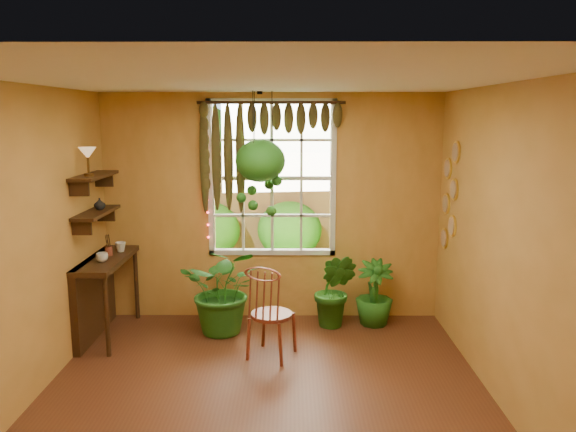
{
  "coord_description": "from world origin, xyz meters",
  "views": [
    {
      "loc": [
        0.23,
        -4.35,
        2.44
      ],
      "look_at": [
        0.2,
        1.15,
        1.45
      ],
      "focal_mm": 35.0,
      "sensor_mm": 36.0,
      "label": 1
    }
  ],
  "objects_px": {
    "windsor_chair": "(270,327)",
    "potted_plant_left": "(225,289)",
    "hanging_basket": "(260,166)",
    "potted_plant_mid": "(335,290)",
    "counter_ledge": "(98,288)"
  },
  "relations": [
    {
      "from": "windsor_chair",
      "to": "potted_plant_left",
      "type": "relative_size",
      "value": 1.11
    },
    {
      "from": "windsor_chair",
      "to": "potted_plant_left",
      "type": "bearing_deg",
      "value": 152.26
    },
    {
      "from": "counter_ledge",
      "to": "potted_plant_left",
      "type": "distance_m",
      "value": 1.4
    },
    {
      "from": "windsor_chair",
      "to": "potted_plant_mid",
      "type": "relative_size",
      "value": 1.28
    },
    {
      "from": "potted_plant_left",
      "to": "hanging_basket",
      "type": "height_order",
      "value": "hanging_basket"
    },
    {
      "from": "potted_plant_mid",
      "to": "hanging_basket",
      "type": "relative_size",
      "value": 0.64
    },
    {
      "from": "counter_ledge",
      "to": "potted_plant_mid",
      "type": "distance_m",
      "value": 2.66
    },
    {
      "from": "windsor_chair",
      "to": "hanging_basket",
      "type": "height_order",
      "value": "hanging_basket"
    },
    {
      "from": "potted_plant_mid",
      "to": "hanging_basket",
      "type": "bearing_deg",
      "value": 175.5
    },
    {
      "from": "potted_plant_left",
      "to": "windsor_chair",
      "type": "bearing_deg",
      "value": -50.88
    },
    {
      "from": "windsor_chair",
      "to": "potted_plant_mid",
      "type": "xyz_separation_m",
      "value": [
        0.72,
        0.84,
        0.12
      ]
    },
    {
      "from": "potted_plant_left",
      "to": "potted_plant_mid",
      "type": "height_order",
      "value": "potted_plant_left"
    },
    {
      "from": "potted_plant_left",
      "to": "hanging_basket",
      "type": "bearing_deg",
      "value": 31.36
    },
    {
      "from": "counter_ledge",
      "to": "windsor_chair",
      "type": "xyz_separation_m",
      "value": [
        1.93,
        -0.56,
        -0.22
      ]
    },
    {
      "from": "potted_plant_left",
      "to": "counter_ledge",
      "type": "bearing_deg",
      "value": -175.8
    }
  ]
}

